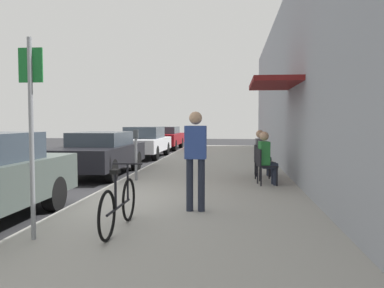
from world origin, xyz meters
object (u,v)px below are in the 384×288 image
object	(u,v)px
parked_car_2	(144,142)
seated_patron_0	(266,156)
seated_patron_2	(262,151)
parking_meter	(136,151)
pedestrian_standing	(196,153)
bicycle_0	(119,205)
cafe_chair_1	(262,161)
parked_car_1	(100,153)
parked_car_3	(164,137)
cafe_chair_2	(260,158)
cafe_chair_0	(264,164)
street_sign	(31,122)

from	to	relation	value
parked_car_2	seated_patron_0	size ratio (longest dim) A/B	3.41
seated_patron_2	parking_meter	bearing A→B (deg)	-159.85
seated_patron_0	pedestrian_standing	bearing A→B (deg)	-115.58
bicycle_0	cafe_chair_1	world-z (taller)	bicycle_0
seated_patron_2	parked_car_2	bearing A→B (deg)	127.03
parked_car_1	seated_patron_0	world-z (taller)	seated_patron_0
cafe_chair_1	seated_patron_0	bearing A→B (deg)	-85.72
parked_car_2	parked_car_3	xyz separation A→B (m)	(0.00, 5.26, -0.01)
parked_car_2	pedestrian_standing	size ratio (longest dim) A/B	2.59
cafe_chair_1	pedestrian_standing	bearing A→B (deg)	-110.02
seated_patron_0	cafe_chair_1	bearing A→B (deg)	94.28
parked_car_2	cafe_chair_2	bearing A→B (deg)	-53.32
cafe_chair_0	seated_patron_2	size ratio (longest dim) A/B	0.67
cafe_chair_0	cafe_chair_1	size ratio (longest dim) A/B	1.00
street_sign	bicycle_0	size ratio (longest dim) A/B	1.52
bicycle_0	parked_car_1	bearing A→B (deg)	111.38
cafe_chair_2	seated_patron_0	bearing A→B (deg)	-87.85
parked_car_2	bicycle_0	xyz separation A→B (m)	(2.48, -12.32, -0.24)
cafe_chair_0	pedestrian_standing	distance (m)	3.31
parked_car_3	cafe_chair_1	xyz separation A→B (m)	(4.81, -12.54, -0.09)
bicycle_0	cafe_chair_2	world-z (taller)	bicycle_0
seated_patron_2	cafe_chair_2	bearing A→B (deg)	-177.93
parked_car_3	cafe_chair_0	world-z (taller)	parked_car_3
cafe_chair_2	pedestrian_standing	xyz separation A→B (m)	(-1.37, -4.59, 0.50)
seated_patron_2	parked_car_3	bearing A→B (deg)	112.56
street_sign	bicycle_0	bearing A→B (deg)	29.27
seated_patron_0	seated_patron_2	size ratio (longest dim) A/B	1.00
bicycle_0	cafe_chair_2	size ratio (longest dim) A/B	1.97
cafe_chair_1	seated_patron_2	size ratio (longest dim) A/B	0.67
parking_meter	cafe_chair_1	world-z (taller)	parking_meter
parking_meter	cafe_chair_1	bearing A→B (deg)	6.73
parked_car_1	street_sign	size ratio (longest dim) A/B	1.69
parked_car_1	cafe_chair_0	xyz separation A→B (m)	(4.80, -2.07, -0.08)
parked_car_2	cafe_chair_0	distance (m)	9.39
pedestrian_standing	seated_patron_2	bearing A→B (deg)	72.73
cafe_chair_1	parked_car_1	bearing A→B (deg)	165.02
seated_patron_0	seated_patron_2	xyz separation A→B (m)	(-0.00, 1.61, 0.00)
parked_car_2	cafe_chair_1	distance (m)	8.72
parked_car_2	bicycle_0	distance (m)	12.57
parked_car_3	parking_meter	world-z (taller)	parking_meter
street_sign	cafe_chair_2	size ratio (longest dim) A/B	2.99
parked_car_1	cafe_chair_1	distance (m)	4.98
cafe_chair_0	parked_car_1	bearing A→B (deg)	156.68
parked_car_2	street_sign	size ratio (longest dim) A/B	1.69
cafe_chair_2	seated_patron_2	bearing A→B (deg)	2.07
parked_car_1	street_sign	world-z (taller)	street_sign
cafe_chair_2	seated_patron_2	size ratio (longest dim) A/B	0.67
bicycle_0	pedestrian_standing	bearing A→B (deg)	53.24
parking_meter	cafe_chair_0	distance (m)	3.29
parked_car_1	cafe_chair_1	world-z (taller)	parked_car_1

